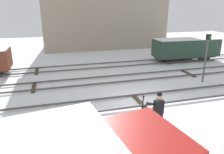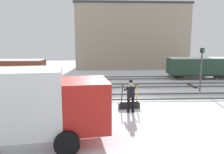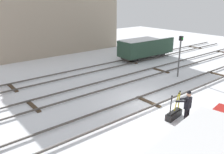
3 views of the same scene
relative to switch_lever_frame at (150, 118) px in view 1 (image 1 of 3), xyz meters
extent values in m
plane|color=white|center=(0.41, 2.25, -0.25)|extent=(60.00, 60.00, 0.00)
cube|color=#4C4742|center=(0.41, 1.53, -0.12)|extent=(44.00, 0.07, 0.10)
cube|color=#4C4742|center=(0.41, 2.97, -0.12)|extent=(44.00, 0.07, 0.10)
cube|color=#423323|center=(0.41, 2.25, -0.21)|extent=(0.24, 1.94, 0.08)
cube|color=#4C4742|center=(0.41, 5.46, -0.12)|extent=(44.00, 0.07, 0.10)
cube|color=#4C4742|center=(0.41, 6.90, -0.12)|extent=(44.00, 0.07, 0.10)
cube|color=#423323|center=(-5.45, 6.18, -0.21)|extent=(0.24, 1.94, 0.08)
cube|color=#423323|center=(6.28, 6.18, -0.21)|extent=(0.24, 1.94, 0.08)
cube|color=#4C4742|center=(0.41, 9.39, -0.12)|extent=(44.00, 0.07, 0.10)
cube|color=#4C4742|center=(0.41, 10.83, -0.12)|extent=(44.00, 0.07, 0.10)
cube|color=#423323|center=(-5.45, 10.11, -0.21)|extent=(0.24, 1.94, 0.08)
cube|color=#423323|center=(6.28, 10.11, -0.21)|extent=(0.24, 1.94, 0.08)
cube|color=black|center=(-0.01, 0.00, -0.07)|extent=(1.28, 0.53, 0.36)
cube|color=black|center=(-0.01, 0.00, 0.14)|extent=(1.13, 0.35, 0.06)
cylinder|color=black|center=(-0.43, -0.06, 0.64)|extent=(0.14, 0.07, 1.05)
sphere|color=black|center=(-0.39, -0.05, 1.16)|extent=(0.09, 0.09, 0.09)
cylinder|color=yellow|center=(0.18, 0.02, 0.61)|extent=(0.42, 0.11, 1.00)
sphere|color=black|center=(0.36, 0.05, 1.10)|extent=(0.09, 0.09, 0.09)
cylinder|color=yellow|center=(0.47, 0.07, 0.64)|extent=(0.08, 0.07, 1.05)
sphere|color=black|center=(0.48, 0.07, 1.16)|extent=(0.09, 0.09, 0.09)
cylinder|color=black|center=(-0.15, -0.80, 0.19)|extent=(0.15, 0.15, 0.87)
cylinder|color=black|center=(0.11, -0.76, 0.19)|extent=(0.15, 0.15, 0.87)
cube|color=black|center=(-0.02, -0.78, 0.93)|extent=(0.41, 0.29, 0.62)
sphere|color=tan|center=(-0.02, -0.78, 1.40)|extent=(0.24, 0.24, 0.24)
sphere|color=black|center=(-0.02, -0.78, 1.49)|extent=(0.21, 0.21, 0.21)
cylinder|color=black|center=(-0.26, -0.54, 1.00)|extent=(0.19, 0.59, 0.29)
cylinder|color=black|center=(0.15, -0.48, 1.02)|extent=(0.19, 0.59, 0.32)
cube|color=black|center=(-1.47, -4.07, 1.59)|extent=(0.30, 1.77, 0.76)
cylinder|color=#4C4C4C|center=(6.08, 4.16, 1.26)|extent=(0.12, 0.12, 3.02)
cube|color=black|center=(6.08, 4.16, 2.95)|extent=(0.24, 0.24, 0.36)
sphere|color=green|center=(6.08, 4.03, 2.95)|extent=(0.14, 0.14, 0.14)
cube|color=gray|center=(2.71, 20.31, 4.09)|extent=(15.38, 6.21, 8.68)
cube|color=#2D2B28|center=(8.58, 10.11, 0.15)|extent=(6.08, 1.45, 0.20)
cube|color=#284233|center=(8.58, 10.11, 1.07)|extent=(6.43, 2.30, 1.63)
cube|color=white|center=(8.58, 10.11, 1.91)|extent=(6.30, 2.21, 0.06)
cylinder|color=black|center=(6.49, 9.59, 0.10)|extent=(0.70, 0.12, 0.70)
cylinder|color=black|center=(6.53, 10.75, 0.10)|extent=(0.70, 0.12, 0.70)
cylinder|color=black|center=(10.63, 9.46, 0.10)|extent=(0.70, 0.12, 0.70)
cylinder|color=black|center=(10.66, 10.62, 0.10)|extent=(0.70, 0.12, 0.70)
cylinder|color=black|center=(-8.24, 10.73, 0.10)|extent=(0.70, 0.10, 0.70)
camera|label=1|loc=(-4.03, -7.95, 4.87)|focal=34.26mm
camera|label=2|loc=(-1.65, -12.77, 3.70)|focal=36.29mm
camera|label=3|loc=(-9.76, -6.69, 5.94)|focal=37.35mm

